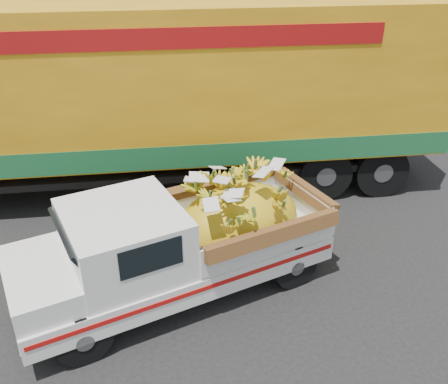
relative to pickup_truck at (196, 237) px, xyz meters
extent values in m
plane|color=black|center=(-0.01, 0.41, -0.88)|extent=(100.00, 100.00, 0.00)
cube|color=gray|center=(-0.01, 5.91, -0.80)|extent=(60.00, 0.25, 0.15)
cube|color=gray|center=(-0.01, 8.01, -0.81)|extent=(60.00, 4.00, 0.14)
cylinder|color=black|center=(-1.63, -1.29, -0.50)|extent=(0.78, 0.44, 0.75)
cylinder|color=black|center=(-2.08, 0.08, -0.50)|extent=(0.78, 0.44, 0.75)
cylinder|color=black|center=(1.47, -0.28, -0.50)|extent=(0.78, 0.44, 0.75)
cylinder|color=black|center=(1.02, 1.09, -0.50)|extent=(0.78, 0.44, 0.75)
cube|color=silver|center=(-0.35, -0.11, -0.33)|extent=(4.93, 3.03, 0.39)
cube|color=#A50F0C|center=(-0.09, -0.92, -0.26)|extent=(4.33, 1.41, 0.07)
cube|color=silver|center=(-2.52, -0.82, -0.43)|extent=(0.60, 1.60, 0.14)
cube|color=silver|center=(-2.16, -0.70, 0.04)|extent=(1.29, 1.76, 0.36)
cube|color=silver|center=(-1.03, -0.33, 0.31)|extent=(1.95, 2.01, 0.89)
cube|color=black|center=(-0.69, -1.08, 0.48)|extent=(0.80, 0.27, 0.41)
cube|color=silver|center=(0.78, 0.25, 0.12)|extent=(2.68, 2.30, 0.50)
ellipsoid|color=orange|center=(0.68, 0.22, 0.01)|extent=(2.37, 1.91, 1.26)
cylinder|color=black|center=(4.09, 2.27, -0.33)|extent=(1.11, 0.36, 1.10)
cylinder|color=black|center=(4.17, 4.27, -0.33)|extent=(1.11, 0.36, 1.10)
cylinder|color=black|center=(2.89, 2.32, -0.33)|extent=(1.11, 0.36, 1.10)
cylinder|color=black|center=(2.97, 4.32, -0.33)|extent=(1.11, 0.36, 1.10)
cube|color=black|center=(-0.56, 3.46, -0.10)|extent=(12.03, 1.49, 0.36)
cube|color=orange|center=(-0.56, 3.46, 1.50)|extent=(11.85, 2.98, 2.84)
cube|color=#19592E|center=(-0.56, 3.46, 0.33)|extent=(11.91, 3.00, 0.45)
cube|color=maroon|center=(-0.62, 2.20, 2.47)|extent=(8.39, 0.36, 0.35)
camera|label=1|loc=(-0.68, -6.21, 4.18)|focal=40.00mm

